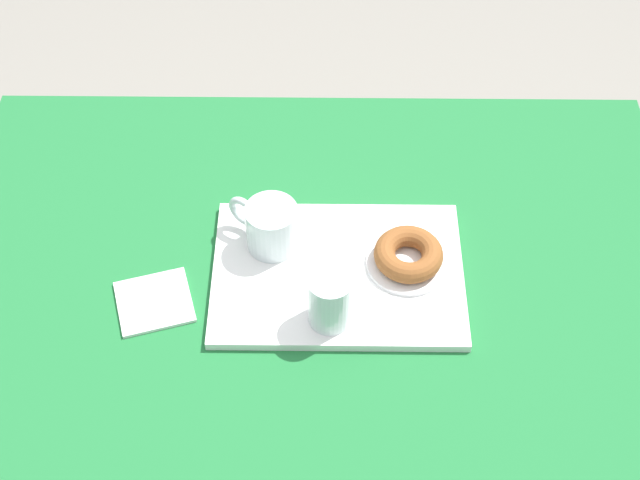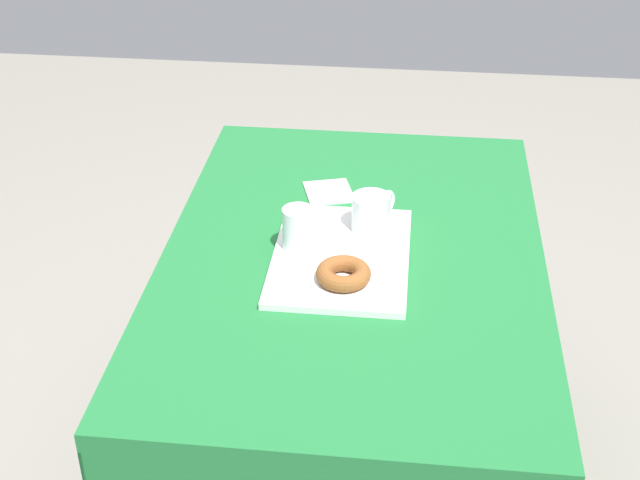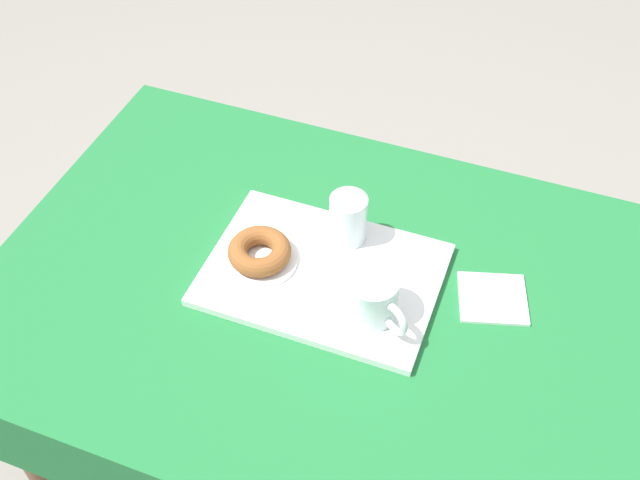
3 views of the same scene
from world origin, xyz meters
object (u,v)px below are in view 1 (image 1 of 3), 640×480
Objects in this scene: water_glass_near at (330,301)px; dining_table at (316,303)px; sugar_donut_left at (408,254)px; donut_plate_left at (407,262)px; tea_mug_left at (271,227)px; paper_napkin at (154,302)px; serving_tray at (338,273)px.

dining_table is at bearing 100.91° from water_glass_near.
sugar_donut_left is (0.12, 0.11, -0.02)m from water_glass_near.
tea_mug_left is at bearing 169.31° from donut_plate_left.
water_glass_near is 0.17m from donut_plate_left.
tea_mug_left is at bearing 31.99° from paper_napkin.
tea_mug_left is 1.24× the size of water_glass_near.
dining_table is 10.64× the size of paper_napkin.
serving_tray is 0.11m from water_glass_near.
sugar_donut_left is at bearing -3.40° from dining_table.
paper_napkin is at bearing -168.98° from serving_tray.
tea_mug_left is 1.06× the size of sugar_donut_left.
dining_table is 9.11× the size of donut_plate_left.
water_glass_near reaches higher than donut_plate_left.
dining_table is at bearing -24.16° from tea_mug_left.
paper_napkin is (-0.39, -0.07, -0.02)m from donut_plate_left.
serving_tray is at bearing -172.46° from donut_plate_left.
serving_tray is 0.11m from donut_plate_left.
dining_table is 12.90× the size of water_glass_near.
dining_table is 0.19m from donut_plate_left.
dining_table is at bearing 146.38° from serving_tray.
dining_table is 0.20m from sugar_donut_left.
dining_table is 0.18m from tea_mug_left.
tea_mug_left reaches higher than paper_napkin.
donut_plate_left is (0.22, -0.04, -0.03)m from tea_mug_left.
donut_plate_left is at bearing 40.83° from water_glass_near.
dining_table is at bearing 17.46° from paper_napkin.
tea_mug_left is 0.22m from sugar_donut_left.
water_glass_near is at bearing -97.92° from serving_tray.
water_glass_near is (0.09, -0.15, 0.00)m from tea_mug_left.
sugar_donut_left is (0.00, 0.00, 0.02)m from donut_plate_left.
donut_plate_left is (0.14, -0.01, 0.12)m from dining_table.
serving_tray is 3.00× the size of donut_plate_left.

